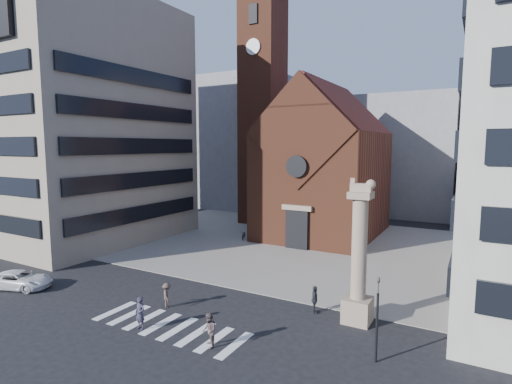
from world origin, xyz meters
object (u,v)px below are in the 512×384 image
(lion_column, at_px, (359,266))
(pedestrian_2, at_px, (315,299))
(traffic_light, at_px, (377,317))
(white_car, at_px, (20,280))
(scooter_0, at_px, (244,235))
(pedestrian_0, at_px, (140,313))
(pedestrian_1, at_px, (209,331))

(lion_column, bearing_deg, pedestrian_2, 180.00)
(traffic_light, height_order, white_car, traffic_light)
(traffic_light, relative_size, white_car, 0.92)
(traffic_light, bearing_deg, white_car, -174.13)
(white_car, distance_m, pedestrian_2, 21.72)
(pedestrian_2, bearing_deg, lion_column, -113.28)
(scooter_0, bearing_deg, white_car, -128.08)
(traffic_light, distance_m, pedestrian_0, 13.10)
(scooter_0, bearing_deg, traffic_light, -66.09)
(lion_column, height_order, pedestrian_0, lion_column)
(pedestrian_2, bearing_deg, pedestrian_0, 108.50)
(traffic_light, xyz_separation_m, white_car, (-25.41, -2.61, -1.64))
(lion_column, xyz_separation_m, scooter_0, (-16.92, 14.83, -2.94))
(traffic_light, bearing_deg, lion_column, 116.46)
(pedestrian_0, bearing_deg, scooter_0, 110.47)
(white_car, height_order, scooter_0, white_car)
(scooter_0, bearing_deg, lion_column, -62.45)
(pedestrian_1, relative_size, scooter_0, 1.03)
(white_car, bearing_deg, lion_column, -94.82)
(traffic_light, distance_m, scooter_0, 26.74)
(lion_column, distance_m, white_car, 24.49)
(white_car, xyz_separation_m, scooter_0, (6.50, 21.44, -0.13))
(pedestrian_2, bearing_deg, pedestrian_1, 131.40)
(pedestrian_1, bearing_deg, pedestrian_0, -129.03)
(pedestrian_1, bearing_deg, pedestrian_2, 112.52)
(pedestrian_0, bearing_deg, lion_column, 38.16)
(lion_column, height_order, scooter_0, lion_column)
(pedestrian_0, xyz_separation_m, pedestrian_1, (4.70, 0.26, -0.03))
(pedestrian_0, xyz_separation_m, scooter_0, (-6.25, 21.92, -0.44))
(lion_column, bearing_deg, pedestrian_1, -131.12)
(pedestrian_0, distance_m, pedestrian_1, 4.71)
(lion_column, distance_m, pedestrian_0, 13.05)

